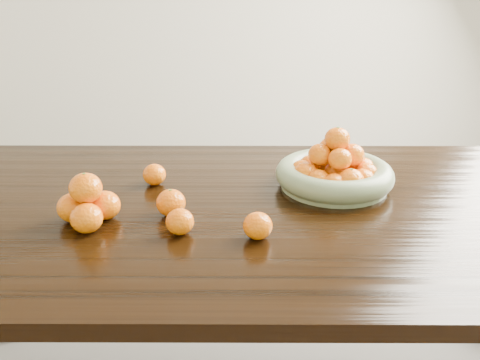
{
  "coord_description": "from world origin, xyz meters",
  "views": [
    {
      "loc": [
        -0.04,
        -1.27,
        1.33
      ],
      "look_at": [
        -0.04,
        -0.02,
        0.83
      ],
      "focal_mm": 40.0,
      "sensor_mm": 36.0,
      "label": 1
    }
  ],
  "objects_px": {
    "loose_orange_0": "(171,203)",
    "fruit_bowl": "(335,172)",
    "dining_table": "(256,236)",
    "orange_pyramid": "(87,204)"
  },
  "relations": [
    {
      "from": "dining_table",
      "to": "loose_orange_0",
      "type": "bearing_deg",
      "value": -164.52
    },
    {
      "from": "fruit_bowl",
      "to": "orange_pyramid",
      "type": "height_order",
      "value": "fruit_bowl"
    },
    {
      "from": "fruit_bowl",
      "to": "loose_orange_0",
      "type": "bearing_deg",
      "value": -156.84
    },
    {
      "from": "fruit_bowl",
      "to": "loose_orange_0",
      "type": "height_order",
      "value": "fruit_bowl"
    },
    {
      "from": "dining_table",
      "to": "fruit_bowl",
      "type": "xyz_separation_m",
      "value": [
        0.22,
        0.13,
        0.14
      ]
    },
    {
      "from": "fruit_bowl",
      "to": "loose_orange_0",
      "type": "xyz_separation_m",
      "value": [
        -0.44,
        -0.19,
        -0.01
      ]
    },
    {
      "from": "loose_orange_0",
      "to": "fruit_bowl",
      "type": "bearing_deg",
      "value": 23.16
    },
    {
      "from": "dining_table",
      "to": "loose_orange_0",
      "type": "relative_size",
      "value": 27.12
    },
    {
      "from": "dining_table",
      "to": "orange_pyramid",
      "type": "xyz_separation_m",
      "value": [
        -0.41,
        -0.11,
        0.14
      ]
    },
    {
      "from": "fruit_bowl",
      "to": "orange_pyramid",
      "type": "bearing_deg",
      "value": -159.68
    }
  ]
}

